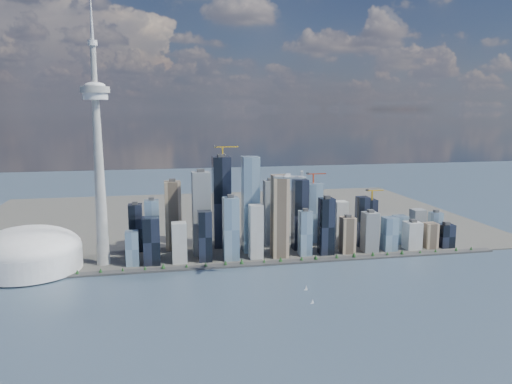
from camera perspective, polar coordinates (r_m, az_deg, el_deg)
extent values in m
plane|color=#2F4553|center=(809.39, 3.01, -13.66)|extent=(4000.00, 4000.00, 0.00)
cube|color=#383838|center=(1037.73, -0.43, -8.26)|extent=(1100.00, 22.00, 4.00)
cube|color=#4C4C47|center=(1467.53, -3.75, -3.03)|extent=(1400.00, 900.00, 3.00)
cylinder|color=#3F2D1E|center=(1060.42, -26.96, -8.75)|extent=(1.00, 1.00, 2.40)
cone|color=#214B1A|center=(1059.37, -26.97, -8.56)|extent=(7.20, 7.20, 8.00)
cylinder|color=#3F2D1E|center=(1040.03, -22.31, -8.76)|extent=(1.00, 1.00, 2.40)
cone|color=#214B1A|center=(1038.96, -22.32, -8.58)|extent=(7.20, 7.20, 8.00)
cylinder|color=#3F2D1E|center=(1026.58, -17.50, -8.72)|extent=(1.00, 1.00, 2.40)
cone|color=#214B1A|center=(1025.49, -17.51, -8.53)|extent=(7.20, 7.20, 8.00)
cylinder|color=#3F2D1E|center=(1020.34, -12.61, -8.62)|extent=(1.00, 1.00, 2.40)
cone|color=#214B1A|center=(1019.24, -12.61, -8.43)|extent=(7.20, 7.20, 8.00)
cylinder|color=#3F2D1E|center=(1021.44, -7.69, -8.45)|extent=(1.00, 1.00, 2.40)
cone|color=#214B1A|center=(1020.34, -7.69, -8.26)|extent=(7.20, 7.20, 8.00)
cylinder|color=#3F2D1E|center=(1029.86, -2.82, -8.23)|extent=(1.00, 1.00, 2.40)
cone|color=#214B1A|center=(1028.77, -2.82, -8.04)|extent=(7.20, 7.20, 8.00)
cylinder|color=#3F2D1E|center=(1045.41, 1.93, -7.95)|extent=(1.00, 1.00, 2.40)
cone|color=#214B1A|center=(1044.35, 1.93, -7.76)|extent=(7.20, 7.20, 8.00)
cylinder|color=#3F2D1E|center=(1067.80, 6.50, -7.63)|extent=(1.00, 1.00, 2.40)
cone|color=#214B1A|center=(1066.76, 6.50, -7.45)|extent=(7.20, 7.20, 8.00)
cylinder|color=#3F2D1E|center=(1096.60, 10.85, -7.28)|extent=(1.00, 1.00, 2.40)
cone|color=#214B1A|center=(1095.58, 10.86, -7.10)|extent=(7.20, 7.20, 8.00)
cylinder|color=#3F2D1E|center=(1131.32, 14.95, -6.92)|extent=(1.00, 1.00, 2.40)
cone|color=#214B1A|center=(1130.34, 14.96, -6.74)|extent=(7.20, 7.20, 8.00)
cylinder|color=#3F2D1E|center=(1171.44, 18.78, -6.54)|extent=(1.00, 1.00, 2.40)
cone|color=#214B1A|center=(1170.49, 18.79, -6.37)|extent=(7.20, 7.20, 8.00)
cylinder|color=#3F2D1E|center=(1216.42, 22.34, -6.17)|extent=(1.00, 1.00, 2.40)
cone|color=#214B1A|center=(1215.50, 22.35, -6.00)|extent=(7.20, 7.20, 8.00)
cube|color=black|center=(1045.33, -11.74, -5.48)|extent=(34.00, 34.00, 97.78)
cube|color=#7390AE|center=(1090.60, -11.75, -4.14)|extent=(30.00, 30.00, 124.45)
cube|color=silver|center=(1047.57, -8.98, -5.75)|extent=(30.00, 30.00, 84.45)
cube|color=tan|center=(1141.36, -9.25, -2.66)|extent=(36.00, 36.00, 155.56)
cube|color=gray|center=(1088.05, -6.26, -2.47)|extent=(38.00, 38.00, 182.23)
cube|color=black|center=(1048.10, -5.98, -5.04)|extent=(28.00, 28.00, 106.67)
cube|color=#7390AE|center=(1051.10, -2.99, -4.21)|extent=(32.00, 32.00, 133.34)
cube|color=black|center=(1144.94, -3.77, -1.16)|extent=(40.00, 40.00, 208.89)
cube|color=#7390AE|center=(1099.70, -0.55, -1.46)|extent=(36.00, 36.00, 213.34)
cube|color=silver|center=(1062.26, -0.05, -4.55)|extent=(28.00, 28.00, 115.56)
cube|color=tan|center=(1067.05, 2.86, -2.78)|extent=(34.00, 34.00, 177.78)
cube|color=gray|center=(1169.67, 1.59, -2.36)|extent=(30.00, 30.00, 151.11)
cube|color=black|center=(1130.26, 4.94, -2.58)|extent=(32.00, 32.00, 160.00)
cube|color=#7390AE|center=(1090.60, 5.65, -4.71)|extent=(26.00, 26.00, 97.78)
cube|color=black|center=(1102.79, 8.15, -3.89)|extent=(30.00, 30.00, 124.45)
cube|color=#7390AE|center=(1197.96, 6.50, -2.35)|extent=(34.00, 34.00, 142.23)
cube|color=silver|center=(1167.45, 9.65, -3.63)|extent=(28.00, 28.00, 106.67)
cube|color=tan|center=(1125.37, 10.54, -4.85)|extent=(30.00, 30.00, 80.00)
cube|color=gray|center=(1143.54, 12.88, -4.47)|extent=(32.00, 32.00, 88.89)
cube|color=black|center=(1185.02, 11.92, -3.28)|extent=(26.00, 26.00, 115.56)
cube|color=#7390AE|center=(1166.17, 15.12, -4.63)|extent=(30.00, 30.00, 75.56)
cube|color=black|center=(1255.90, 13.02, -3.02)|extent=(28.00, 28.00, 97.78)
cube|color=#7390AE|center=(1232.74, 16.17, -4.13)|extent=(30.00, 30.00, 66.67)
cube|color=silver|center=(1190.50, 17.27, -4.77)|extent=(34.00, 34.00, 62.22)
cube|color=tan|center=(1212.89, 19.14, -4.72)|extent=(28.00, 28.00, 57.78)
cube|color=gray|center=(1252.40, 18.01, -3.70)|extent=(30.00, 30.00, 80.00)
cube|color=black|center=(1236.51, 20.94, -4.66)|extent=(32.00, 32.00, 53.33)
cube|color=#7390AE|center=(1275.75, 19.77, -3.76)|extent=(26.00, 26.00, 71.11)
cube|color=black|center=(1147.35, -13.72, -4.00)|extent=(30.00, 30.00, 106.67)
cube|color=#7390AE|center=(1050.07, -13.91, -6.25)|extent=(26.00, 26.00, 71.11)
cube|color=gold|center=(1129.53, -3.84, 4.61)|extent=(3.00, 3.00, 22.00)
cube|color=gold|center=(1129.76, -3.43, 5.17)|extent=(55.00, 2.20, 2.20)
cube|color=#383838|center=(1126.50, -4.68, 5.25)|extent=(6.00, 4.00, 4.00)
cube|color=#BC3A1A|center=(1184.04, 6.57, 1.54)|extent=(3.00, 3.00, 22.00)
cube|color=#BC3A1A|center=(1184.82, 6.91, 2.08)|extent=(48.00, 2.20, 2.20)
cube|color=#383838|center=(1178.03, 5.92, 2.15)|extent=(6.00, 4.00, 4.00)
cube|color=gold|center=(1244.63, 13.12, -0.33)|extent=(3.00, 3.00, 22.00)
cube|color=gold|center=(1245.66, 13.42, 0.18)|extent=(45.00, 2.20, 2.20)
cube|color=#383838|center=(1237.06, 12.57, 0.24)|extent=(6.00, 4.00, 4.00)
cone|color=gray|center=(1047.25, -17.43, 1.07)|extent=(26.00, 26.00, 340.00)
cylinder|color=silver|center=(1037.63, -17.90, 10.40)|extent=(48.00, 48.00, 14.00)
cylinder|color=gray|center=(1038.00, -17.93, 11.06)|extent=(56.00, 56.00, 12.00)
ellipsoid|color=silver|center=(1038.33, -17.95, 11.50)|extent=(40.00, 40.00, 14.00)
cylinder|color=gray|center=(1040.87, -18.07, 13.70)|extent=(11.00, 11.00, 80.00)
cylinder|color=silver|center=(1044.93, -18.18, 15.88)|extent=(18.00, 18.00, 10.00)
cone|color=silver|center=(1053.50, -18.35, 19.01)|extent=(7.00, 7.00, 105.00)
cylinder|color=silver|center=(1091.87, -24.47, -6.97)|extent=(200.00, 200.00, 44.00)
ellipsoid|color=silver|center=(1086.20, -24.55, -5.86)|extent=(200.00, 200.00, 84.00)
cylinder|color=silver|center=(896.63, 3.73, 1.70)|extent=(48.57, 22.02, 6.07)
cone|color=silver|center=(898.86, 2.11, 1.73)|extent=(8.27, 7.92, 6.07)
cone|color=silver|center=(895.09, 5.43, 1.66)|extent=(10.96, 8.86, 6.07)
cube|color=silver|center=(896.35, 3.62, 1.90)|extent=(24.71, 52.65, 0.95)
cylinder|color=silver|center=(886.23, 3.56, 1.72)|extent=(10.98, 6.67, 3.42)
cylinder|color=silver|center=(906.86, 3.67, 1.89)|extent=(10.98, 6.67, 3.42)
cylinder|color=#3F3F3F|center=(886.68, 3.20, 1.73)|extent=(2.78, 7.26, 7.59)
cylinder|color=#3F3F3F|center=(907.30, 3.31, 1.90)|extent=(2.78, 7.26, 7.59)
cube|color=silver|center=(894.43, 5.26, 2.05)|extent=(5.27, 2.47, 10.44)
cube|color=silver|center=(893.76, 5.26, 2.39)|extent=(9.58, 17.50, 0.66)
cube|color=white|center=(849.91, 6.43, -12.53)|extent=(5.32, 2.07, 0.69)
cylinder|color=#999999|center=(848.43, 6.44, -12.28)|extent=(0.21, 0.21, 7.79)
cube|color=white|center=(907.15, 5.70, -11.07)|extent=(5.94, 2.09, 0.78)
cylinder|color=#999999|center=(905.60, 5.70, -10.80)|extent=(0.23, 0.23, 8.77)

